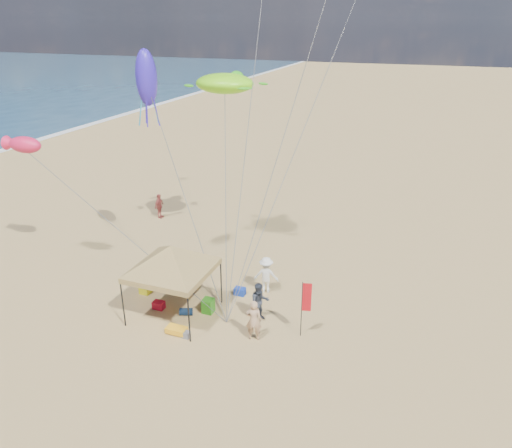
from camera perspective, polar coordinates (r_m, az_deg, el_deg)
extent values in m
plane|color=tan|center=(21.94, -2.81, -12.60)|extent=(280.00, 280.00, 0.00)
cylinder|color=black|center=(24.77, -11.13, -5.52)|extent=(0.07, 0.07, 2.19)
cylinder|color=black|center=(23.37, -4.15, -6.98)|extent=(0.07, 0.07, 2.19)
cylinder|color=black|center=(22.45, -15.48, -9.23)|extent=(0.07, 0.07, 2.19)
cylinder|color=black|center=(20.89, -7.94, -11.20)|extent=(0.07, 0.07, 2.19)
cube|color=#9C7F46|center=(22.19, -9.89, -5.41)|extent=(3.39, 3.39, 0.26)
pyramid|color=#9C7F46|center=(21.63, -10.12, -2.55)|extent=(6.66, 6.66, 1.10)
cylinder|color=black|center=(21.00, 5.42, -10.04)|extent=(0.04, 0.04, 2.70)
cube|color=red|center=(20.67, 6.04, -8.63)|extent=(0.39, 0.11, 1.35)
cube|color=#B30E20|center=(23.79, -11.45, -9.39)|extent=(0.54, 0.38, 0.38)
cube|color=#1434A9|center=(24.41, -1.93, -7.97)|extent=(0.54, 0.38, 0.38)
cylinder|color=#0C1D36|center=(23.10, -8.27, -10.25)|extent=(0.69, 0.54, 0.36)
cylinder|color=orange|center=(26.24, -9.83, -5.96)|extent=(0.54, 0.69, 0.36)
cube|color=#2B8418|center=(23.10, -5.68, -9.61)|extent=(0.50, 0.50, 0.70)
cube|color=#F3F31B|center=(25.10, -12.98, -7.25)|extent=(0.50, 0.50, 0.70)
cube|color=slate|center=(21.71, -8.30, -12.83)|extent=(0.34, 0.30, 0.28)
cube|color=#FFB01C|center=(21.95, -9.40, -12.27)|extent=(0.90, 0.50, 0.24)
imported|color=tan|center=(20.94, -0.28, -11.33)|extent=(0.78, 0.61, 1.90)
imported|color=#323844|center=(22.17, 0.43, -9.22)|extent=(1.15, 1.10, 1.87)
imported|color=silver|center=(24.28, 1.21, -6.05)|extent=(1.36, 0.95, 1.92)
imported|color=#A2443E|center=(33.91, -11.39, 2.10)|extent=(0.42, 1.02, 1.73)
ellipsoid|color=#83FB15|center=(26.56, -3.74, 16.28)|extent=(3.72, 3.27, 1.06)
ellipsoid|color=#EE204F|center=(27.40, -25.68, 8.46)|extent=(2.05, 1.29, 0.85)
ellipsoid|color=#3521CB|center=(24.61, -12.86, 16.53)|extent=(1.16, 1.16, 2.67)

